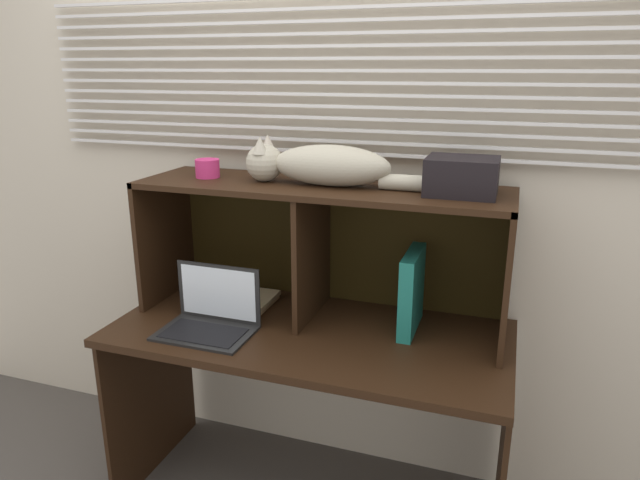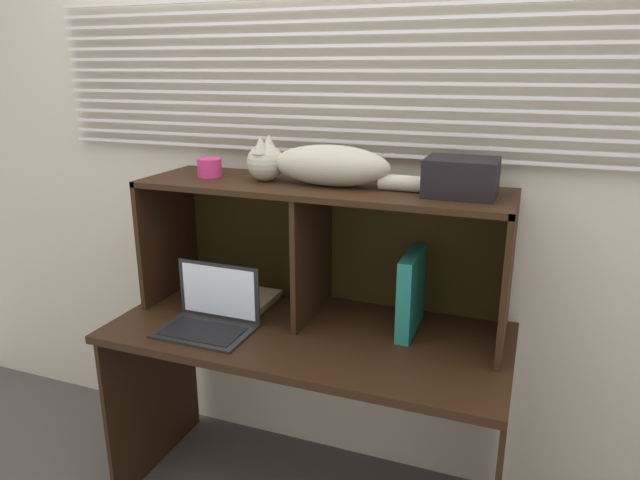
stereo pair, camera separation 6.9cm
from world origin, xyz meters
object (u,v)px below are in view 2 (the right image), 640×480
Objects in this scene: laptop at (210,316)px; storage_box at (461,177)px; book_stack at (252,301)px; small_basket at (210,168)px; cat at (320,165)px; binder_upright at (411,292)px.

storage_box is (0.84, 0.25, 0.53)m from laptop.
storage_box is (0.80, 0.00, 0.56)m from book_stack.
cat is at bearing 0.00° from small_basket.
binder_upright is (0.69, 0.25, 0.10)m from laptop.
storage_box is (0.50, 0.00, -0.01)m from cat.
book_stack is at bearing -179.67° from storage_box.
cat is 0.46m from small_basket.
binder_upright is 1.26× the size of book_stack.
cat is 0.64m from book_stack.
small_basket is at bearing 180.00° from binder_upright.
binder_upright is at bearing 0.00° from small_basket.
cat is 8.16× the size of small_basket.
small_basket is at bearing 180.00° from storage_box.
small_basket is (-0.81, 0.00, 0.40)m from binder_upright.
book_stack is at bearing -1.61° from small_basket.
laptop is 0.57m from small_basket.
binder_upright reaches higher than laptop.
binder_upright is at bearing 19.49° from laptop.
cat is at bearing 180.00° from storage_box.
small_basket is (-0.16, 0.00, 0.53)m from book_stack.
cat is 0.69m from laptop.
book_stack is 0.56m from small_basket.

